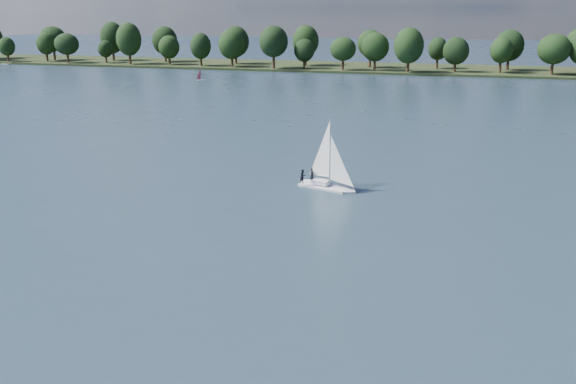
# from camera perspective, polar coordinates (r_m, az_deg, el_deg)

# --- Properties ---
(ground) EXTENTS (700.00, 700.00, 0.00)m
(ground) POSITION_cam_1_polar(r_m,az_deg,el_deg) (123.29, 12.97, 5.76)
(ground) COLOR #233342
(ground) RESTS_ON ground
(far_shore) EXTENTS (660.00, 40.00, 1.50)m
(far_shore) POSITION_cam_1_polar(r_m,az_deg,el_deg) (234.34, 14.69, 10.37)
(far_shore) COLOR black
(far_shore) RESTS_ON ground
(sailboat) EXTENTS (7.13, 3.94, 9.05)m
(sailboat) POSITION_cam_1_polar(r_m,az_deg,el_deg) (77.59, 3.24, 2.12)
(sailboat) COLOR silver
(sailboat) RESTS_ON ground
(dinghy_pink) EXTENTS (2.78, 2.46, 4.29)m
(dinghy_pink) POSITION_cam_1_polar(r_m,az_deg,el_deg) (197.49, -7.75, 10.06)
(dinghy_pink) COLOR silver
(dinghy_pink) RESTS_ON ground
(pontoon) EXTENTS (4.16, 2.34, 0.50)m
(pontoon) POSITION_cam_1_polar(r_m,az_deg,el_deg) (275.89, -23.78, 10.33)
(pontoon) COLOR #585A5D
(pontoon) RESTS_ON ground
(treeline) EXTENTS (562.76, 74.21, 17.29)m
(treeline) POSITION_cam_1_polar(r_m,az_deg,el_deg) (230.24, 12.71, 12.42)
(treeline) COLOR black
(treeline) RESTS_ON ground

